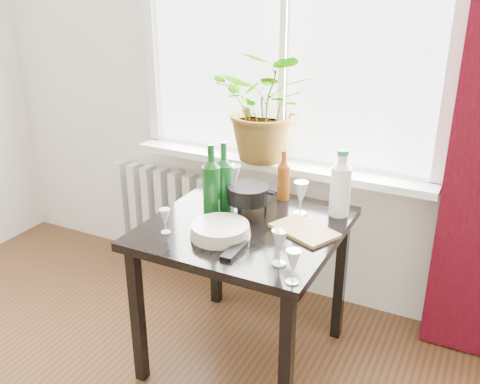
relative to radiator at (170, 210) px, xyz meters
The scene contains 18 objects.
window 1.43m from the radiator, ahead, with size 1.72×0.08×1.62m.
windowsill 0.87m from the radiator, ahead, with size 1.72×0.20×0.04m.
radiator is the anchor object (origin of this frame).
table 1.09m from the radiator, 36.54° to the right, with size 0.85×0.85×0.74m.
potted_plant 1.03m from the radiator, ahead, with size 0.54×0.47×0.60m, color #217920.
wine_bottle_left 1.06m from the radiator, 42.55° to the right, with size 0.08×0.08×0.36m, color #0C3F12, non-canonical shape.
wine_bottle_right 1.03m from the radiator, 38.08° to the right, with size 0.08×0.08×0.35m, color #0C4318, non-canonical shape.
bottle_amber 1.06m from the radiator, 17.47° to the right, with size 0.06×0.06×0.26m, color #78370D, non-canonical shape.
cleaning_bottle 1.35m from the radiator, 15.80° to the right, with size 0.09×0.09×0.33m, color white, non-canonical shape.
wineglass_front_right 1.51m from the radiator, 38.46° to the right, with size 0.06×0.06×0.15m, color #B4BEC2, non-canonical shape.
wineglass_far_right 1.64m from the radiator, 39.14° to the right, with size 0.06×0.06×0.14m, color silver, non-canonical shape.
wineglass_back_center 1.20m from the radiator, 21.86° to the right, with size 0.07×0.07×0.17m, color silver, non-canonical shape.
wineglass_back_left 0.91m from the radiator, 31.05° to the right, with size 0.08×0.08×0.19m, color silver, non-canonical shape.
wineglass_front_left 1.12m from the radiator, 56.34° to the right, with size 0.05×0.05×0.12m, color silver, non-canonical shape.
plate_stack 1.20m from the radiator, 44.35° to the right, with size 0.26×0.26×0.06m, color beige.
fondue_pot 1.08m from the radiator, 33.50° to the right, with size 0.22×0.19×0.15m, color black, non-canonical shape.
tv_remote 1.34m from the radiator, 43.76° to the right, with size 0.05×0.17×0.02m, color black.
cutting_board 1.32m from the radiator, 27.65° to the right, with size 0.28×0.18×0.02m, color olive.
Camera 1 is at (1.07, -0.42, 1.80)m, focal length 40.00 mm.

